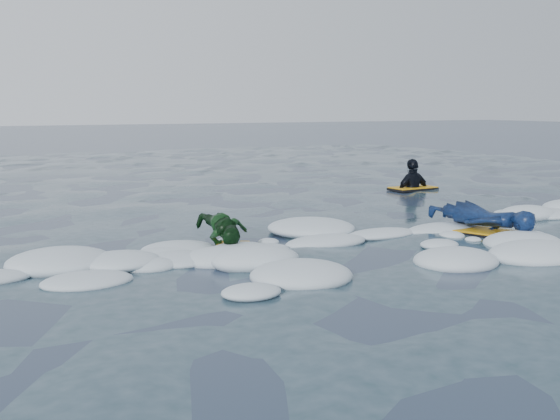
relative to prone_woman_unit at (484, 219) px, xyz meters
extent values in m
plane|color=#18243A|center=(-2.94, -0.92, -0.23)|extent=(120.00, 120.00, 0.00)
cube|color=black|center=(0.00, -0.22, -0.19)|extent=(0.98, 1.27, 0.06)
cube|color=orange|center=(0.00, -0.22, -0.15)|extent=(0.95, 1.24, 0.02)
imported|color=navy|center=(0.00, 0.03, 0.02)|extent=(0.83, 1.75, 0.40)
cube|color=black|center=(-3.65, 0.64, -0.20)|extent=(0.75, 0.88, 0.04)
cube|color=orange|center=(-3.65, 0.64, -0.17)|extent=(0.73, 0.86, 0.01)
cube|color=#1752B3|center=(-3.65, 0.64, -0.16)|extent=(0.49, 0.71, 0.00)
imported|color=#113E14|center=(-3.65, 0.84, 0.02)|extent=(0.78, 1.25, 0.44)
cube|color=black|center=(2.41, 4.66, -0.19)|extent=(1.05, 0.61, 0.05)
cube|color=orange|center=(2.41, 4.66, -0.15)|extent=(1.03, 0.58, 0.02)
imported|color=black|center=(2.41, 4.66, -0.31)|extent=(0.92, 0.41, 1.54)
camera|label=1|loc=(-7.15, -7.37, 1.61)|focal=45.00mm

